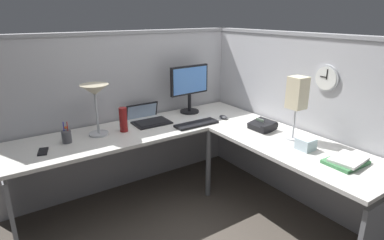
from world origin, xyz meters
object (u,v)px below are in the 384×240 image
monitor (190,85)px  pen_cup (67,136)px  computer_mouse (223,117)px  thermos_flask (123,120)px  laptop (147,118)px  office_phone (263,126)px  book_stack (347,161)px  tissue_box (306,144)px  keyboard (197,124)px  desk_lamp_dome (95,94)px  cell_phone (43,152)px  desk_lamp_paper (297,95)px  wall_clock (327,78)px

monitor → pen_cup: bearing=-173.9°
computer_mouse → thermos_flask: 1.00m
laptop → office_phone: bearing=-47.3°
book_stack → tissue_box: 0.32m
keyboard → office_phone: 0.61m
laptop → computer_mouse: laptop is taller
office_phone → computer_mouse: bearing=101.4°
pen_cup → book_stack: 2.15m
desk_lamp_dome → cell_phone: (-0.48, -0.13, -0.36)m
pen_cup → laptop: bearing=9.6°
thermos_flask → office_phone: 1.26m
keyboard → desk_lamp_paper: size_ratio=0.81×
computer_mouse → book_stack: 1.27m
keyboard → thermos_flask: size_ratio=1.95×
monitor → office_phone: 0.90m
computer_mouse → desk_lamp_paper: size_ratio=0.20×
desk_lamp_paper → tissue_box: 0.40m
desk_lamp_paper → wall_clock: bearing=-15.6°
keyboard → thermos_flask: (-0.64, 0.23, 0.10)m
laptop → office_phone: size_ratio=1.85×
thermos_flask → tissue_box: 1.55m
thermos_flask → desk_lamp_paper: 1.49m
desk_lamp_dome → tissue_box: size_ratio=3.71×
desk_lamp_paper → tissue_box: size_ratio=4.42×
pen_cup → thermos_flask: size_ratio=0.82×
tissue_box → wall_clock: 0.59m
cell_phone → office_phone: 1.85m
cell_phone → office_phone: bearing=-2.2°
laptop → desk_lamp_paper: (0.80, -1.12, 0.36)m
desk_lamp_dome → wall_clock: (1.58, -1.09, 0.14)m
monitor → keyboard: (-0.17, -0.38, -0.28)m
tissue_box → wall_clock: (0.35, 0.13, 0.46)m
book_stack → tissue_box: size_ratio=2.48×
thermos_flask → desk_lamp_paper: size_ratio=0.42×
thermos_flask → cell_phone: bearing=-173.3°
monitor → desk_lamp_dome: bearing=-174.1°
monitor → office_phone: bearing=-73.0°
keyboard → desk_lamp_dome: desk_lamp_dome is taller
desk_lamp_paper → cell_phone: bearing=153.7°
thermos_flask → office_phone: size_ratio=1.05×
pen_cup → cell_phone: 0.23m
computer_mouse → desk_lamp_dome: 1.26m
monitor → cell_phone: bearing=-171.2°
thermos_flask → wall_clock: bearing=-37.4°
book_stack → pen_cup: bearing=135.6°
pen_cup → tissue_box: 1.91m
monitor → computer_mouse: 0.49m
thermos_flask → office_phone: thermos_flask is taller
pen_cup → tissue_box: size_ratio=1.50×
pen_cup → book_stack: size_ratio=0.61×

